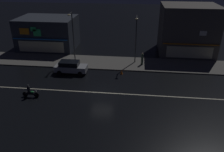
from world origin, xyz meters
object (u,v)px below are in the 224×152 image
Objects in this scene: parked_car_near_kerb at (71,67)px; traffic_cone at (122,72)px; motorcycle_lead at (30,92)px; streetlamp_west at (73,33)px; streetlamp_mid at (136,36)px; pedestrian_on_sidewalk at (142,59)px.

parked_car_near_kerb reaches higher than traffic_cone.
traffic_cone is at bearing -144.80° from motorcycle_lead.
streetlamp_west is 1.70× the size of parked_car_near_kerb.
traffic_cone is (6.91, 0.35, -0.59)m from parked_car_near_kerb.
streetlamp_mid is 5.85m from traffic_cone.
traffic_cone is (-2.74, -3.33, -0.70)m from pedestrian_on_sidewalk.
streetlamp_mid reaches higher than motorcycle_lead.
streetlamp_mid is 10.20m from parked_car_near_kerb.
streetlamp_mid reaches higher than pedestrian_on_sidewalk.
streetlamp_mid is 1.61× the size of parked_car_near_kerb.
pedestrian_on_sidewalk is 16.19m from motorcycle_lead.
motorcycle_lead is at bearing 50.57° from pedestrian_on_sidewalk.
streetlamp_west reaches higher than motorcycle_lead.
motorcycle_lead reaches higher than traffic_cone.
streetlamp_mid reaches higher than traffic_cone.
pedestrian_on_sidewalk is 3.25× the size of traffic_cone.
motorcycle_lead is at bearing -135.67° from streetlamp_mid.
streetlamp_mid is at bearing -20.87° from pedestrian_on_sidewalk.
motorcycle_lead is at bearing -101.51° from streetlamp_west.
pedestrian_on_sidewalk is 10.34m from parked_car_near_kerb.
streetlamp_west is 11.61m from motorcycle_lead.
motorcycle_lead is (-2.19, -10.75, -3.80)m from streetlamp_west.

